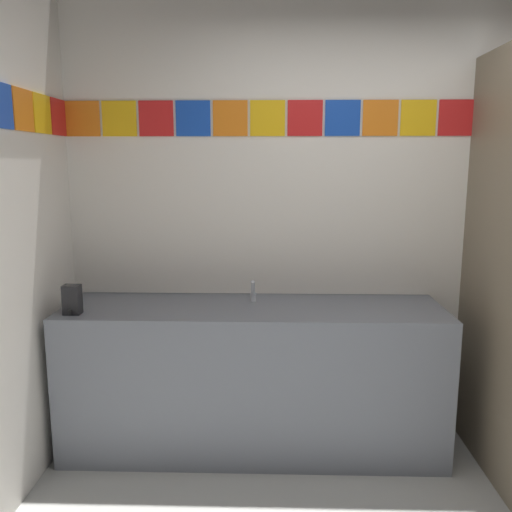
# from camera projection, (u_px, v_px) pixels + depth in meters

# --- Properties ---
(wall_back) EXTENTS (4.18, 0.09, 2.89)m
(wall_back) POSITION_uv_depth(u_px,v_px,m) (412.00, 199.00, 3.18)
(wall_back) COLOR silver
(wall_back) RESTS_ON ground_plane
(vanity_counter) EXTENTS (2.16, 0.59, 0.86)m
(vanity_counter) POSITION_uv_depth(u_px,v_px,m) (253.00, 376.00, 3.05)
(vanity_counter) COLOR slate
(vanity_counter) RESTS_ON ground_plane
(faucet_center) EXTENTS (0.04, 0.10, 0.14)m
(faucet_center) POSITION_uv_depth(u_px,v_px,m) (253.00, 293.00, 3.06)
(faucet_center) COLOR silver
(faucet_center) RESTS_ON vanity_counter
(soap_dispenser) EXTENTS (0.09, 0.09, 0.16)m
(soap_dispenser) POSITION_uv_depth(u_px,v_px,m) (72.00, 300.00, 2.82)
(soap_dispenser) COLOR black
(soap_dispenser) RESTS_ON vanity_counter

